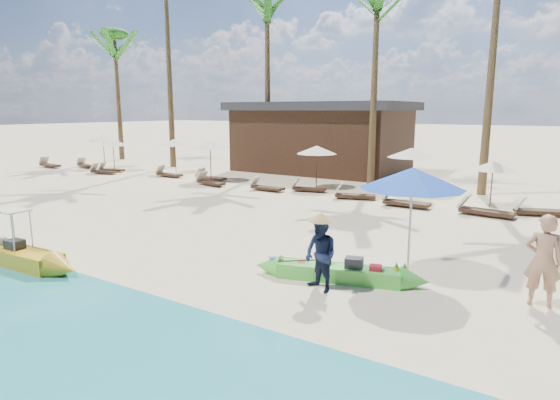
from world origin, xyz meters
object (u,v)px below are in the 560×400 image
Objects in this scene: green_canoe at (338,272)px; tourist at (543,260)px; blue_umbrella at (412,178)px; yellow_canoe at (11,254)px.

tourist is at bearing -3.26° from green_canoe.
green_canoe is 1.71× the size of blue_umbrella.
yellow_canoe is 12.33m from tourist.
blue_umbrella is (1.24, 1.17, 2.12)m from green_canoe.
tourist is at bearing 17.22° from yellow_canoe.
green_canoe is 2.72m from blue_umbrella.
blue_umbrella is (-2.75, 0.28, 1.38)m from tourist.
yellow_canoe is 10.12m from blue_umbrella.
blue_umbrella reaches higher than yellow_canoe.
yellow_canoe is at bearing 13.20° from tourist.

